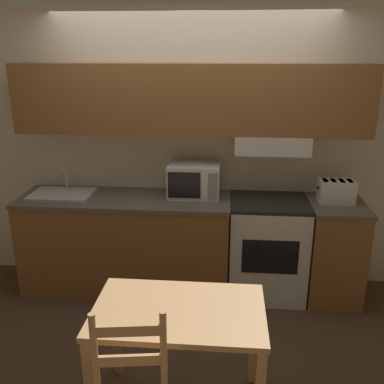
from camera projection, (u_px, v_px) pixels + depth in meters
ground_plane at (192, 273)px, 4.39m from camera, size 16.00×16.00×0.00m
wall_back at (193, 129)px, 3.86m from camera, size 5.47×0.38×2.55m
lower_counter_main at (127, 243)px, 4.01m from camera, size 1.92×0.63×0.91m
lower_counter_right_stub at (333, 251)px, 3.86m from camera, size 0.48×0.63×0.91m
stove_range at (267, 248)px, 3.92m from camera, size 0.68×0.58×0.91m
microwave at (194, 180)px, 3.87m from camera, size 0.46×0.34×0.30m
toaster at (336, 191)px, 3.71m from camera, size 0.31×0.18×0.20m
sink_basin at (62, 194)px, 3.91m from camera, size 0.56×0.38×0.25m
dining_table at (179, 326)px, 2.56m from camera, size 1.02×0.63×0.73m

